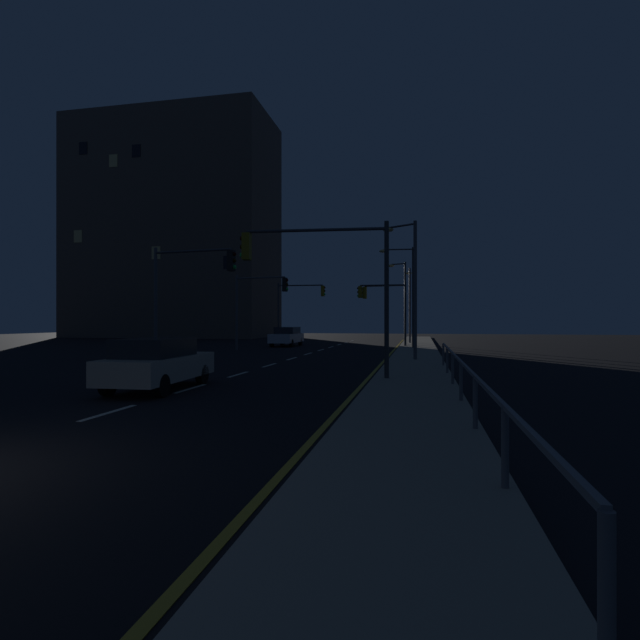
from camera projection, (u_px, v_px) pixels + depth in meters
name	position (u px, v px, depth m)	size (l,w,h in m)	color
ground_plane	(273.00, 364.00, 23.30)	(112.00, 112.00, 0.00)	black
sidewalk_right	(415.00, 366.00, 21.94)	(2.74, 77.00, 0.14)	#9E937F
lane_markings_center	(292.00, 359.00, 26.73)	(0.14, 50.00, 0.01)	silver
lane_edge_line	(387.00, 358.00, 27.16)	(0.14, 53.00, 0.01)	gold
car	(158.00, 363.00, 14.76)	(2.03, 4.48, 1.57)	beige
car_oncoming	(287.00, 336.00, 39.92)	(1.87, 4.42, 1.57)	silver
traffic_light_near_right	(385.00, 301.00, 38.44)	(3.55, 0.68, 4.97)	#2D3033
traffic_light_far_left	(259.00, 297.00, 34.00)	(4.01, 0.68, 5.35)	#4C4C51
traffic_light_far_center	(384.00, 301.00, 38.51)	(3.91, 0.34, 5.03)	#4C4C51
traffic_light_far_right	(189.00, 281.00, 22.84)	(4.36, 0.65, 5.62)	#4C4C51
traffic_light_mid_left	(320.00, 266.00, 16.87)	(5.23, 0.65, 5.36)	#2D3033
traffic_light_overhead_east	(299.00, 300.00, 43.91)	(4.45, 0.34, 5.53)	#38383D
street_lamp_across_street	(410.00, 276.00, 24.83)	(1.78, 1.10, 7.02)	#4C4C51
street_lamp_median	(407.00, 287.00, 35.47)	(2.54, 0.47, 7.32)	#2D3033
street_lamp_far_end	(410.00, 297.00, 43.66)	(0.56, 2.15, 6.62)	#4C4C51
street_lamp_corner	(402.00, 295.00, 40.82)	(1.56, 0.63, 6.88)	#38383D
barrier_fence	(461.00, 370.00, 11.96)	(0.09, 19.22, 0.98)	#59595E
building_distant	(175.00, 229.00, 63.09)	(25.32, 12.06, 27.89)	brown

